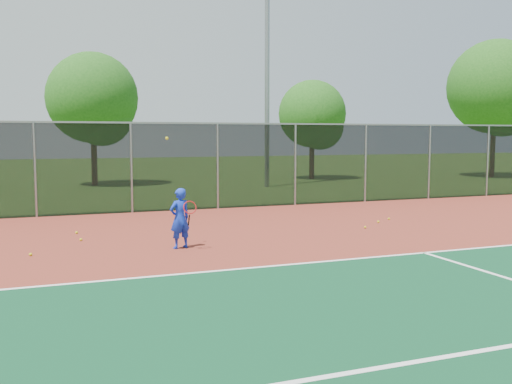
# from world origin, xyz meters

# --- Properties ---
(ground) EXTENTS (120.00, 120.00, 0.00)m
(ground) POSITION_xyz_m (0.00, 0.00, 0.00)
(ground) COLOR #2E5217
(ground) RESTS_ON ground
(court_apron) EXTENTS (30.00, 20.00, 0.02)m
(court_apron) POSITION_xyz_m (0.00, 2.00, 0.01)
(court_apron) COLOR maroon
(court_apron) RESTS_ON ground
(fence_back) EXTENTS (30.00, 0.06, 3.03)m
(fence_back) POSITION_xyz_m (0.00, 12.00, 1.56)
(fence_back) COLOR black
(fence_back) RESTS_ON court_apron
(tennis_player) EXTENTS (0.59, 0.65, 2.55)m
(tennis_player) POSITION_xyz_m (-2.89, 5.45, 0.72)
(tennis_player) COLOR #1533C6
(tennis_player) RESTS_ON court_apron
(practice_ball_1) EXTENTS (0.07, 0.07, 0.07)m
(practice_ball_1) POSITION_xyz_m (3.46, 7.10, 0.06)
(practice_ball_1) COLOR gold
(practice_ball_1) RESTS_ON court_apron
(practice_ball_2) EXTENTS (0.07, 0.07, 0.07)m
(practice_ball_2) POSITION_xyz_m (-4.97, 7.20, 0.06)
(practice_ball_2) COLOR gold
(practice_ball_2) RESTS_ON court_apron
(practice_ball_4) EXTENTS (0.07, 0.07, 0.07)m
(practice_ball_4) POSITION_xyz_m (4.10, 7.51, 0.06)
(practice_ball_4) COLOR gold
(practice_ball_4) RESTS_ON court_apron
(practice_ball_5) EXTENTS (0.07, 0.07, 0.07)m
(practice_ball_5) POSITION_xyz_m (-6.09, 5.75, 0.06)
(practice_ball_5) COLOR gold
(practice_ball_5) RESTS_ON court_apron
(practice_ball_6) EXTENTS (0.07, 0.07, 0.07)m
(practice_ball_6) POSITION_xyz_m (2.57, 6.37, 0.06)
(practice_ball_6) COLOR gold
(practice_ball_6) RESTS_ON court_apron
(practice_ball_7) EXTENTS (0.07, 0.07, 0.07)m
(practice_ball_7) POSITION_xyz_m (-5.01, 8.29, 0.06)
(practice_ball_7) COLOR gold
(practice_ball_7) RESTS_ON court_apron
(floodlight_n) EXTENTS (0.90, 0.40, 12.18)m
(floodlight_n) POSITION_xyz_m (4.90, 19.57, 6.87)
(floodlight_n) COLOR gray
(floodlight_n) RESTS_ON ground
(tree_back_left) EXTENTS (4.67, 4.67, 6.86)m
(tree_back_left) POSITION_xyz_m (-3.12, 23.40, 4.30)
(tree_back_left) COLOR #372214
(tree_back_left) RESTS_ON ground
(tree_back_mid) EXTENTS (3.99, 3.99, 5.86)m
(tree_back_mid) POSITION_xyz_m (9.42, 23.34, 3.68)
(tree_back_mid) COLOR #372214
(tree_back_mid) RESTS_ON ground
(tree_back_right) EXTENTS (5.75, 5.75, 8.45)m
(tree_back_right) POSITION_xyz_m (20.56, 20.66, 5.30)
(tree_back_right) COLOR #372214
(tree_back_right) RESTS_ON ground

